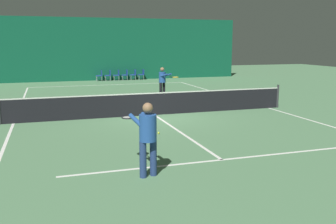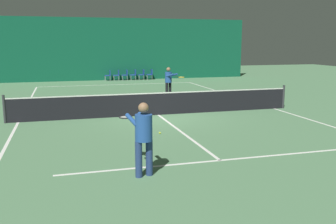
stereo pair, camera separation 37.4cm
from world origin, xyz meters
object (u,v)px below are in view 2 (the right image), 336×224
at_px(tennis_net, 158,103).
at_px(player_near, 143,134).
at_px(courtside_chair_3, 134,74).
at_px(courtside_chair_5, 150,74).
at_px(courtside_chair_2, 125,74).
at_px(player_far, 169,80).
at_px(courtside_chair_1, 117,74).
at_px(courtside_chair_4, 142,74).
at_px(tennis_ball, 160,133).
at_px(courtside_chair_0, 108,75).

distance_m(tennis_net, player_near, 7.28).
bearing_deg(courtside_chair_3, courtside_chair_5, 90.00).
bearing_deg(courtside_chair_2, tennis_net, -4.26).
height_order(player_far, courtside_chair_2, player_far).
relative_size(courtside_chair_1, courtside_chair_4, 1.00).
distance_m(courtside_chair_2, courtside_chair_4, 1.36).
xyz_separation_m(courtside_chair_2, courtside_chair_3, (0.68, 0.00, 0.00)).
distance_m(tennis_net, courtside_chair_5, 15.20).
distance_m(player_near, tennis_ball, 4.08).
xyz_separation_m(courtside_chair_0, courtside_chair_2, (1.36, 0.00, 0.00)).
height_order(courtside_chair_0, courtside_chair_2, same).
height_order(courtside_chair_0, courtside_chair_5, same).
distance_m(courtside_chair_1, courtside_chair_5, 2.72).
distance_m(courtside_chair_4, tennis_ball, 18.38).
bearing_deg(courtside_chair_5, courtside_chair_1, -90.00).
height_order(courtside_chair_3, courtside_chair_5, same).
relative_size(player_near, courtside_chair_0, 2.02).
bearing_deg(courtside_chair_5, player_far, -7.17).
bearing_deg(tennis_ball, courtside_chair_2, 84.08).
bearing_deg(courtside_chair_3, player_near, -10.19).
height_order(courtside_chair_0, tennis_ball, courtside_chair_0).
height_order(player_near, courtside_chair_2, player_near).
height_order(courtside_chair_1, tennis_ball, courtside_chair_1).
bearing_deg(courtside_chair_2, courtside_chair_4, 90.00).
bearing_deg(courtside_chair_2, player_far, 4.60).
height_order(courtside_chair_5, tennis_ball, courtside_chair_5).
bearing_deg(courtside_chair_3, courtside_chair_0, -90.00).
xyz_separation_m(courtside_chair_1, courtside_chair_3, (1.36, 0.00, 0.00)).
height_order(courtside_chair_2, courtside_chair_4, same).
height_order(player_near, courtside_chair_4, player_near).
relative_size(courtside_chair_0, courtside_chair_3, 1.00).
bearing_deg(courtside_chair_1, courtside_chair_0, -90.00).
height_order(player_far, courtside_chair_4, player_far).
bearing_deg(tennis_ball, tennis_net, 76.56).
distance_m(player_far, courtside_chair_1, 10.00).
bearing_deg(tennis_net, player_far, 69.15).
relative_size(player_far, courtside_chair_4, 1.95).
bearing_deg(courtside_chair_4, tennis_ball, -10.14).
distance_m(player_near, courtside_chair_3, 22.17).
height_order(tennis_net, courtside_chair_0, tennis_net).
relative_size(player_near, courtside_chair_4, 2.02).
relative_size(tennis_net, tennis_ball, 181.82).
distance_m(player_near, courtside_chair_5, 22.45).
bearing_deg(player_far, tennis_net, -50.20).
xyz_separation_m(player_near, courtside_chair_5, (5.28, 21.82, -0.50)).
height_order(courtside_chair_0, courtside_chair_1, same).
bearing_deg(courtside_chair_1, tennis_ball, -3.79).
height_order(courtside_chair_3, tennis_ball, courtside_chair_3).
height_order(courtside_chair_1, courtside_chair_5, same).
distance_m(courtside_chair_3, tennis_ball, 18.27).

